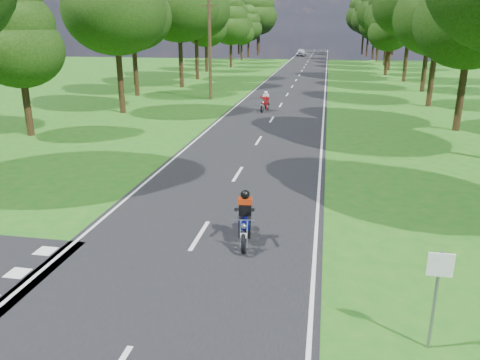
# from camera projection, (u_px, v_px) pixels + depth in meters

# --- Properties ---
(ground) EXTENTS (160.00, 160.00, 0.00)m
(ground) POSITION_uv_depth(u_px,v_px,m) (179.00, 270.00, 11.58)
(ground) COLOR #1A5E15
(ground) RESTS_ON ground
(main_road) EXTENTS (7.00, 140.00, 0.02)m
(main_road) POSITION_uv_depth(u_px,v_px,m) (299.00, 75.00, 58.32)
(main_road) COLOR black
(main_road) RESTS_ON ground
(road_markings) EXTENTS (7.40, 140.00, 0.01)m
(road_markings) POSITION_uv_depth(u_px,v_px,m) (297.00, 76.00, 56.59)
(road_markings) COLOR silver
(road_markings) RESTS_ON main_road
(treeline) EXTENTS (40.00, 115.35, 14.78)m
(treeline) POSITION_uv_depth(u_px,v_px,m) (316.00, 8.00, 64.92)
(treeline) COLOR black
(treeline) RESTS_ON ground
(telegraph_pole) EXTENTS (1.20, 0.26, 8.00)m
(telegraph_pole) POSITION_uv_depth(u_px,v_px,m) (210.00, 49.00, 37.51)
(telegraph_pole) COLOR #382616
(telegraph_pole) RESTS_ON ground
(road_sign) EXTENTS (0.45, 0.07, 2.00)m
(road_sign) POSITION_uv_depth(u_px,v_px,m) (437.00, 285.00, 8.34)
(road_sign) COLOR slate
(road_sign) RESTS_ON ground
(rider_near_blue) EXTENTS (0.80, 1.81, 1.45)m
(rider_near_blue) POSITION_uv_depth(u_px,v_px,m) (245.00, 217.00, 12.86)
(rider_near_blue) COLOR #0B0F83
(rider_near_blue) RESTS_ON main_road
(rider_far_red) EXTENTS (0.83, 1.77, 1.42)m
(rider_far_red) POSITION_uv_depth(u_px,v_px,m) (265.00, 101.00, 33.04)
(rider_far_red) COLOR #980B10
(rider_far_red) RESTS_ON main_road
(distant_car) EXTENTS (1.93, 4.57, 1.54)m
(distant_car) POSITION_uv_depth(u_px,v_px,m) (301.00, 52.00, 96.42)
(distant_car) COLOR silver
(distant_car) RESTS_ON main_road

